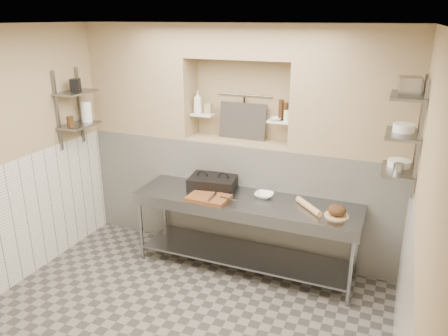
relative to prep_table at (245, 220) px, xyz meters
The scene contains 47 objects.
floor 1.40m from the prep_table, 103.52° to the right, with size 4.00×3.90×0.10m, color #645F59.
ceiling 2.52m from the prep_table, 103.52° to the right, with size 4.00×3.90×0.10m, color silver.
wall_right 2.26m from the prep_table, 33.83° to the right, with size 0.10×3.90×2.80m, color #9E8A61.
wall_back 1.15m from the prep_table, 109.20° to the left, with size 4.00×0.10×2.80m, color #9E8A61.
backwall_lower 0.64m from the prep_table, 116.64° to the left, with size 4.00×0.40×1.40m, color white.
alcove_sill 1.00m from the prep_table, 116.64° to the left, with size 1.30×0.40×0.02m, color #9E8A61.
backwall_pillar_left 2.24m from the prep_table, 160.60° to the left, with size 1.35×0.40×1.40m, color #9E8A61.
backwall_pillar_right 1.88m from the prep_table, 28.58° to the left, with size 1.35×0.40×1.40m, color #9E8A61.
backwall_header 2.06m from the prep_table, 116.64° to the left, with size 1.30×0.40×0.40m, color #9E8A61.
wainscot_left 2.56m from the prep_table, 152.52° to the right, with size 0.02×3.90×1.40m, color white.
wainscot_right 2.08m from the prep_table, 34.75° to the right, with size 0.02×3.90×1.40m, color white.
alcove_shelf_left 1.43m from the prep_table, 144.15° to the left, with size 0.28×0.16×0.03m, color white.
alcove_shelf_right 1.22m from the prep_table, 69.17° to the left, with size 0.28×0.16×0.03m, color white.
utensil_rail 1.53m from the prep_table, 111.11° to the left, with size 0.02×0.02×0.70m, color gray.
hanging_steel 1.37m from the prep_table, 111.64° to the left, with size 0.02×0.02×0.30m, color black.
splash_panel 1.23m from the prep_table, 113.10° to the left, with size 0.60×0.02×0.45m, color #383330.
shelf_rail_left_a 2.54m from the prep_table, behind, with size 0.03×0.03×0.95m, color slate.
shelf_rail_left_b 2.56m from the prep_table, behind, with size 0.03×0.03×0.95m, color slate.
wall_shelf_left_lower 2.33m from the prep_table, behind, with size 0.30×0.50×0.03m, color slate.
wall_shelf_left_upper 2.52m from the prep_table, behind, with size 0.30×0.50×0.03m, color slate.
shelf_rail_right_a 2.08m from the prep_table, ahead, with size 0.03×0.03×1.05m, color slate.
shelf_rail_right_b 2.10m from the prep_table, 11.15° to the right, with size 0.03×0.03×1.05m, color slate.
wall_shelf_right_lower 1.78m from the prep_table, ahead, with size 0.30×0.50×0.03m, color slate.
wall_shelf_right_mid 1.97m from the prep_table, ahead, with size 0.30×0.50×0.03m, color slate.
wall_shelf_right_upper 2.21m from the prep_table, ahead, with size 0.30×0.50×0.03m, color slate.
prep_table is the anchor object (origin of this frame).
panini_press 0.60m from the prep_table, 160.20° to the left, with size 0.60×0.47×0.15m.
cutting_board 0.50m from the prep_table, 157.10° to the right, with size 0.46×0.32×0.04m, color brown.
knife_blade 0.37m from the prep_table, 130.11° to the right, with size 0.23×0.03×0.01m, color gray.
tongs 0.49m from the prep_table, 150.77° to the right, with size 0.02×0.02×0.24m, color gray.
mixing_bowl 0.36m from the prep_table, 37.87° to the left, with size 0.21×0.21×0.05m, color white.
rolling_pin 0.78m from the prep_table, ahead, with size 0.07×0.07×0.44m, color tan.
bread_board 1.06m from the prep_table, ahead, with size 0.26×0.26×0.01m, color tan.
bread_loaf 1.08m from the prep_table, ahead, with size 0.19×0.19×0.11m, color #4C2D19.
bottle_soap 1.58m from the prep_table, 146.56° to the left, with size 0.11×0.11×0.29m, color white.
jar_alcove 1.47m from the prep_table, 140.10° to the left, with size 0.09×0.09×0.13m, color #9E8A61.
bowl_alcove 1.23m from the prep_table, 72.37° to the left, with size 0.13×0.13×0.04m, color white.
condiment_a 1.34m from the prep_table, 63.82° to the left, with size 0.06×0.06×0.21m, color #372110.
condiment_b 1.35m from the prep_table, 69.70° to the left, with size 0.06×0.06×0.24m, color #372110.
condiment_c 1.31m from the prep_table, 62.59° to the left, with size 0.08×0.08×0.13m, color white.
jug_left 2.39m from the prep_table, behind, with size 0.13×0.13×0.26m, color white.
jar_left 2.38m from the prep_table, behind, with size 0.09×0.09×0.13m, color #372110.
box_left_upper 2.57m from the prep_table, behind, with size 0.11×0.11×0.15m, color black.
bowl_right 1.80m from the prep_table, ahead, with size 0.21×0.21×0.06m, color white.
canister_right 1.82m from the prep_table, ahead, with size 0.09×0.09×0.09m, color gray.
bowl_right_mid 2.00m from the prep_table, ahead, with size 0.20×0.20×0.07m, color white.
basket_right 2.27m from the prep_table, ahead, with size 0.19×0.24×0.15m, color gray.
Camera 1 is at (1.79, -3.12, 2.86)m, focal length 35.00 mm.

